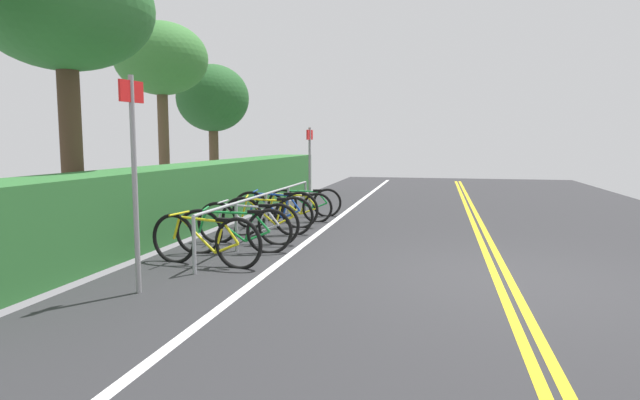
% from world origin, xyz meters
% --- Properties ---
extents(ground_plane, '(37.47, 10.11, 0.05)m').
position_xyz_m(ground_plane, '(0.00, 0.00, -0.03)').
color(ground_plane, '#2B2B2D').
extents(centre_line_yellow_inner, '(33.72, 0.10, 0.00)m').
position_xyz_m(centre_line_yellow_inner, '(0.00, -0.08, 0.00)').
color(centre_line_yellow_inner, gold).
rests_on(centre_line_yellow_inner, ground_plane).
extents(centre_line_yellow_outer, '(33.72, 0.10, 0.00)m').
position_xyz_m(centre_line_yellow_outer, '(0.00, 0.08, 0.00)').
color(centre_line_yellow_outer, gold).
rests_on(centre_line_yellow_outer, ground_plane).
extents(bike_lane_stripe_white, '(33.72, 0.12, 0.00)m').
position_xyz_m(bike_lane_stripe_white, '(0.00, 3.04, 0.00)').
color(bike_lane_stripe_white, white).
rests_on(bike_lane_stripe_white, ground_plane).
extents(bike_rack, '(6.02, 0.05, 0.79)m').
position_xyz_m(bike_rack, '(2.37, 3.94, 0.60)').
color(bike_rack, '#9EA0A5').
rests_on(bike_rack, ground_plane).
extents(bicycle_0, '(0.46, 1.79, 0.76)m').
position_xyz_m(bicycle_0, '(-0.12, 4.01, 0.36)').
color(bicycle_0, black).
rests_on(bicycle_0, ground_plane).
extents(bicycle_1, '(0.60, 1.77, 0.75)m').
position_xyz_m(bicycle_1, '(0.73, 3.91, 0.35)').
color(bicycle_1, black).
rests_on(bicycle_1, ground_plane).
extents(bicycle_2, '(0.46, 1.83, 0.76)m').
position_xyz_m(bicycle_2, '(1.51, 3.99, 0.35)').
color(bicycle_2, black).
rests_on(bicycle_2, ground_plane).
extents(bicycle_3, '(0.59, 1.66, 0.77)m').
position_xyz_m(bicycle_3, '(2.36, 3.90, 0.36)').
color(bicycle_3, black).
rests_on(bicycle_3, ground_plane).
extents(bicycle_4, '(0.46, 1.75, 0.79)m').
position_xyz_m(bicycle_4, '(3.23, 4.04, 0.37)').
color(bicycle_4, black).
rests_on(bicycle_4, ground_plane).
extents(bicycle_5, '(0.46, 1.71, 0.69)m').
position_xyz_m(bicycle_5, '(4.08, 3.89, 0.32)').
color(bicycle_5, black).
rests_on(bicycle_5, ground_plane).
extents(bicycle_6, '(0.67, 1.64, 0.70)m').
position_xyz_m(bicycle_6, '(4.87, 3.83, 0.33)').
color(bicycle_6, black).
rests_on(bicycle_6, ground_plane).
extents(sign_post_near, '(0.36, 0.09, 2.47)m').
position_xyz_m(sign_post_near, '(-1.56, 4.19, 1.48)').
color(sign_post_near, gray).
rests_on(sign_post_near, ground_plane).
extents(sign_post_far, '(0.36, 0.08, 2.08)m').
position_xyz_m(sign_post_far, '(5.83, 3.95, 1.26)').
color(sign_post_far, gray).
rests_on(sign_post_far, ground_plane).
extents(hedge_backdrop, '(14.97, 1.15, 1.27)m').
position_xyz_m(hedge_backdrop, '(3.87, 5.82, 0.63)').
color(hedge_backdrop, '#2D6B30').
rests_on(hedge_backdrop, ground_plane).
extents(tree_mid, '(2.86, 2.86, 4.93)m').
position_xyz_m(tree_mid, '(0.85, 6.85, 3.86)').
color(tree_mid, '#473323').
rests_on(tree_mid, ground_plane).
extents(tree_far_right, '(2.39, 2.39, 4.79)m').
position_xyz_m(tree_far_right, '(5.79, 7.88, 3.81)').
color(tree_far_right, brown).
rests_on(tree_far_right, ground_plane).
extents(tree_extra, '(2.33, 2.33, 4.20)m').
position_xyz_m(tree_extra, '(9.24, 8.01, 3.09)').
color(tree_extra, brown).
rests_on(tree_extra, ground_plane).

